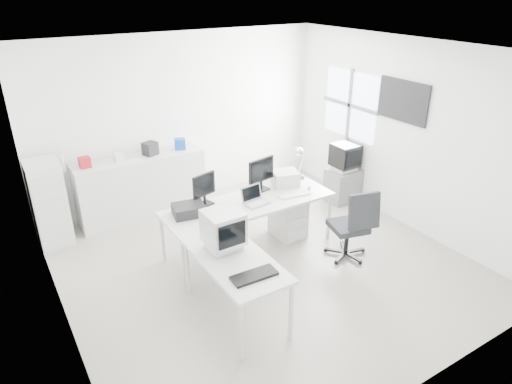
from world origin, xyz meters
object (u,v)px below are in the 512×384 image
lcd_monitor_small (204,190)px  tv_cabinet (343,185)px  laptop (256,197)px  side_desk (236,287)px  crt_tv (345,158)px  office_chair (348,223)px  crt_monitor (223,232)px  laser_printer (285,178)px  main_desk (250,226)px  lcd_monitor_large (261,175)px  filing_cabinet (49,204)px  inkjet_printer (189,210)px  sideboard (142,187)px  drawer_pedestal (288,217)px

lcd_monitor_small → tv_cabinet: lcd_monitor_small is taller
lcd_monitor_small → laptop: bearing=-46.0°
side_desk → crt_tv: bearing=28.0°
lcd_monitor_small → office_chair: bearing=-50.3°
crt_tv → side_desk: bearing=-152.0°
crt_monitor → tv_cabinet: 3.40m
laser_printer → side_desk: bearing=-124.0°
laser_printer → crt_monitor: (-1.60, -1.07, 0.11)m
main_desk → lcd_monitor_small: bearing=155.6°
lcd_monitor_large → filing_cabinet: filing_cabinet is taller
filing_cabinet → inkjet_printer: bearing=-46.4°
tv_cabinet → sideboard: bearing=157.2°
main_desk → lcd_monitor_large: 0.75m
office_chair → side_desk: bearing=-158.3°
tv_cabinet → crt_tv: 0.51m
main_desk → office_chair: bearing=-39.0°
crt_monitor → crt_tv: crt_monitor is taller
side_desk → drawer_pedestal: 1.93m
filing_cabinet → main_desk: bearing=-35.3°
drawer_pedestal → office_chair: 0.99m
side_desk → sideboard: bearing=91.2°
lcd_monitor_small → tv_cabinet: bearing=-10.3°
sideboard → main_desk: bearing=-63.4°
laser_printer → lcd_monitor_large: bearing=-167.8°
drawer_pedestal → lcd_monitor_large: (-0.35, 0.20, 0.68)m
lcd_monitor_small → laptop: size_ratio=1.37×
lcd_monitor_small → laptop: (0.60, -0.35, -0.12)m
drawer_pedestal → inkjet_printer: (-1.55, 0.05, 0.52)m
sideboard → lcd_monitor_small: bearing=-77.0°
crt_monitor → side_desk: bearing=-90.6°
side_desk → sideboard: 2.92m
filing_cabinet → laser_printer: bearing=-24.8°
drawer_pedestal → laser_printer: size_ratio=1.62×
laser_printer → crt_monitor: crt_monitor is taller
crt_tv → lcd_monitor_large: bearing=-171.9°
inkjet_printer → laser_printer: bearing=14.4°
side_desk → drawer_pedestal: (1.55, 1.15, -0.08)m
side_desk → laptop: size_ratio=4.23×
lcd_monitor_small → crt_monitor: size_ratio=1.06×
side_desk → tv_cabinet: size_ratio=2.44×
office_chair → laptop: bearing=157.4°
main_desk → crt_monitor: (-0.85, -0.85, 0.59)m
drawer_pedestal → crt_monitor: size_ratio=1.40×
inkjet_printer → sideboard: bearing=102.2°
tv_cabinet → sideboard: sideboard is taller
lcd_monitor_large → crt_tv: size_ratio=0.94×
main_desk → laptop: bearing=-63.4°
drawer_pedestal → laptop: (-0.65, -0.15, 0.56)m
drawer_pedestal → crt_tv: 1.64m
sideboard → lcd_monitor_large: bearing=-51.2°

